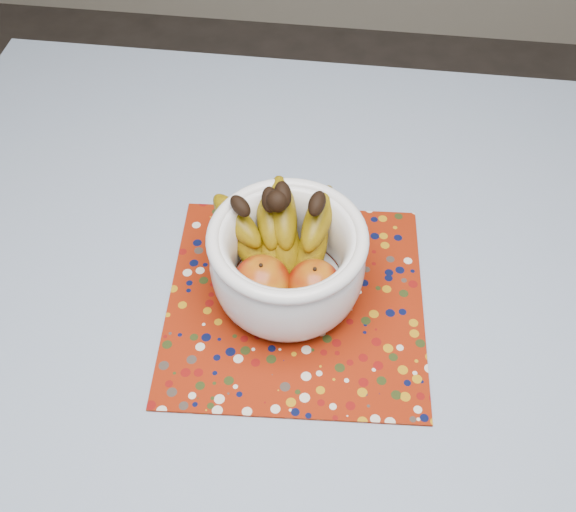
{
  "coord_description": "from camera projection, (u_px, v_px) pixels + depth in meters",
  "views": [
    {
      "loc": [
        0.02,
        -0.42,
        1.51
      ],
      "look_at": [
        -0.05,
        0.12,
        0.84
      ],
      "focal_mm": 42.0,
      "sensor_mm": 36.0,
      "label": 1
    }
  ],
  "objects": [
    {
      "name": "placemat",
      "position": [
        296.0,
        301.0,
        0.91
      ],
      "size": [
        0.37,
        0.37,
        0.0
      ],
      "primitive_type": "cube",
      "rotation": [
        0.0,
        0.0,
        0.07
      ],
      "color": "maroon",
      "rests_on": "tablecloth"
    },
    {
      "name": "fruit_bowl",
      "position": [
        283.0,
        251.0,
        0.87
      ],
      "size": [
        0.24,
        0.22,
        0.16
      ],
      "color": "white",
      "rests_on": "placemat"
    },
    {
      "name": "tablecloth",
      "position": [
        312.0,
        374.0,
        0.85
      ],
      "size": [
        1.32,
        1.32,
        0.01
      ],
      "primitive_type": "cube",
      "color": "slate",
      "rests_on": "table"
    },
    {
      "name": "table",
      "position": [
        310.0,
        404.0,
        0.91
      ],
      "size": [
        1.2,
        1.2,
        0.75
      ],
      "color": "brown",
      "rests_on": "ground"
    }
  ]
}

